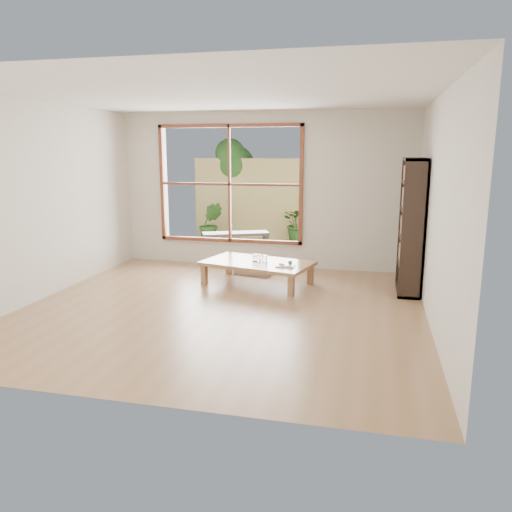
{
  "coord_description": "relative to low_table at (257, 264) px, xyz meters",
  "views": [
    {
      "loc": [
        1.81,
        -5.81,
        1.97
      ],
      "look_at": [
        0.27,
        0.68,
        0.55
      ],
      "focal_mm": 35.0,
      "sensor_mm": 36.0,
      "label": 1
    }
  ],
  "objects": [
    {
      "name": "ground",
      "position": [
        -0.16,
        -1.23,
        -0.3
      ],
      "size": [
        5.0,
        5.0,
        0.0
      ],
      "primitive_type": "plane",
      "color": "#A87954",
      "rests_on": "ground"
    },
    {
      "name": "glass_tall",
      "position": [
        0.04,
        -0.06,
        0.1
      ],
      "size": [
        0.07,
        0.07,
        0.13
      ],
      "primitive_type": "cylinder",
      "color": "silver",
      "rests_on": "low_table"
    },
    {
      "name": "glass_mid",
      "position": [
        0.12,
        -0.04,
        0.1
      ],
      "size": [
        0.08,
        0.08,
        0.11
      ],
      "primitive_type": "cylinder",
      "color": "silver",
      "rests_on": "low_table"
    },
    {
      "name": "shrub_left",
      "position": [
        -1.66,
        2.79,
        0.16
      ],
      "size": [
        0.57,
        0.5,
        0.88
      ],
      "primitive_type": "imported",
      "rotation": [
        0.0,
        0.0,
        0.25
      ],
      "color": "#2B5720",
      "rests_on": "deck"
    },
    {
      "name": "floor_cushion",
      "position": [
        -0.16,
        0.77,
        -0.26
      ],
      "size": [
        0.72,
        0.72,
        0.09
      ],
      "primitive_type": "cube",
      "rotation": [
        0.0,
        0.0,
        -0.19
      ],
      "color": "silver",
      "rests_on": "ground"
    },
    {
      "name": "garden_tree",
      "position": [
        -1.44,
        3.63,
        1.32
      ],
      "size": [
        1.04,
        0.85,
        2.22
      ],
      "color": "#4C3D2D",
      "rests_on": "ground"
    },
    {
      "name": "deck",
      "position": [
        -0.76,
        2.33,
        -0.3
      ],
      "size": [
        2.8,
        2.0,
        0.05
      ],
      "primitive_type": "cube",
      "color": "#372F28",
      "rests_on": "ground"
    },
    {
      "name": "bookshelf",
      "position": [
        2.17,
        0.11,
        0.63
      ],
      "size": [
        0.3,
        0.84,
        1.87
      ],
      "primitive_type": "cube",
      "color": "black",
      "rests_on": "ground"
    },
    {
      "name": "glass_short",
      "position": [
        -0.05,
        0.06,
        0.09
      ],
      "size": [
        0.08,
        0.08,
        0.1
      ],
      "primitive_type": "cylinder",
      "color": "silver",
      "rests_on": "low_table"
    },
    {
      "name": "garden_bench",
      "position": [
        -0.91,
        2.06,
        0.06
      ],
      "size": [
        1.3,
        0.84,
        0.4
      ],
      "rotation": [
        0.0,
        0.0,
        0.41
      ],
      "color": "black",
      "rests_on": "deck"
    },
    {
      "name": "food_tray",
      "position": [
        0.47,
        -0.2,
        0.06
      ],
      "size": [
        0.26,
        0.19,
        0.08
      ],
      "rotation": [
        0.0,
        0.0,
        0.01
      ],
      "color": "white",
      "rests_on": "low_table"
    },
    {
      "name": "shrub_right",
      "position": [
        0.21,
        3.16,
        0.19
      ],
      "size": [
        1.08,
        1.02,
        0.95
      ],
      "primitive_type": "imported",
      "rotation": [
        0.0,
        0.0,
        0.42
      ],
      "color": "#2B5720",
      "rests_on": "deck"
    },
    {
      "name": "bamboo_fence",
      "position": [
        -0.76,
        3.33,
        0.6
      ],
      "size": [
        2.8,
        0.06,
        1.8
      ],
      "primitive_type": "cube",
      "color": "tan",
      "rests_on": "ground"
    },
    {
      "name": "low_table",
      "position": [
        0.0,
        0.0,
        0.0
      ],
      "size": [
        1.74,
        1.24,
        0.34
      ],
      "rotation": [
        0.0,
        0.0,
        -0.25
      ],
      "color": "olive",
      "rests_on": "ground"
    },
    {
      "name": "glass_small",
      "position": [
        -0.03,
        -0.02,
        0.08
      ],
      "size": [
        0.07,
        0.07,
        0.08
      ],
      "primitive_type": "cylinder",
      "color": "silver",
      "rests_on": "low_table"
    }
  ]
}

